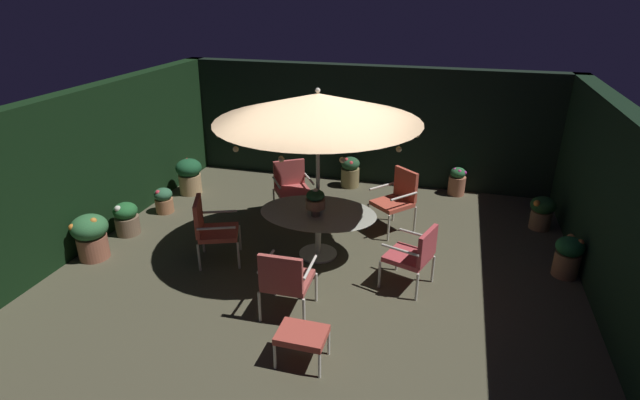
# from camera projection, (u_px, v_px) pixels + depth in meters

# --- Properties ---
(ground_plane) EXTENTS (7.95, 7.53, 0.02)m
(ground_plane) POSITION_uv_depth(u_px,v_px,m) (321.00, 263.00, 7.33)
(ground_plane) COLOR #4B4834
(hedge_backdrop_rear) EXTENTS (7.95, 0.30, 2.40)m
(hedge_backdrop_rear) POSITION_uv_depth(u_px,v_px,m) (367.00, 125.00, 10.04)
(hedge_backdrop_rear) COLOR black
(hedge_backdrop_rear) RESTS_ON ground_plane
(hedge_backdrop_left) EXTENTS (0.30, 7.53, 2.40)m
(hedge_backdrop_left) POSITION_uv_depth(u_px,v_px,m) (91.00, 165.00, 7.78)
(hedge_backdrop_left) COLOR black
(hedge_backdrop_left) RESTS_ON ground_plane
(hedge_backdrop_right) EXTENTS (0.30, 7.53, 2.40)m
(hedge_backdrop_right) POSITION_uv_depth(u_px,v_px,m) (624.00, 221.00, 5.91)
(hedge_backdrop_right) COLOR black
(hedge_backdrop_right) RESTS_ON ground_plane
(patio_dining_table) EXTENTS (1.77, 1.29, 0.73)m
(patio_dining_table) POSITION_uv_depth(u_px,v_px,m) (318.00, 219.00, 7.32)
(patio_dining_table) COLOR silver
(patio_dining_table) RESTS_ON ground_plane
(patio_umbrella) EXTENTS (2.90, 2.90, 2.57)m
(patio_umbrella) POSITION_uv_depth(u_px,v_px,m) (318.00, 108.00, 6.64)
(patio_umbrella) COLOR silver
(patio_umbrella) RESTS_ON ground_plane
(centerpiece_planter) EXTENTS (0.29, 0.29, 0.43)m
(centerpiece_planter) POSITION_uv_depth(u_px,v_px,m) (315.00, 200.00, 7.04)
(centerpiece_planter) COLOR #83664F
(centerpiece_planter) RESTS_ON patio_dining_table
(patio_chair_north) EXTENTS (0.73, 0.72, 0.91)m
(patio_chair_north) POSITION_uv_depth(u_px,v_px,m) (415.00, 253.00, 6.53)
(patio_chair_north) COLOR silver
(patio_chair_north) RESTS_ON ground_plane
(patio_chair_northeast) EXTENTS (0.82, 0.82, 1.04)m
(patio_chair_northeast) POSITION_uv_depth(u_px,v_px,m) (397.00, 196.00, 8.12)
(patio_chair_northeast) COLOR beige
(patio_chair_northeast) RESTS_ON ground_plane
(patio_chair_east) EXTENTS (0.85, 0.84, 0.96)m
(patio_chair_east) POSITION_uv_depth(u_px,v_px,m) (292.00, 185.00, 8.72)
(patio_chair_east) COLOR silver
(patio_chair_east) RESTS_ON ground_plane
(patio_chair_southeast) EXTENTS (0.77, 0.76, 1.01)m
(patio_chair_southeast) POSITION_uv_depth(u_px,v_px,m) (211.00, 227.00, 7.17)
(patio_chair_southeast) COLOR beige
(patio_chair_southeast) RESTS_ON ground_plane
(patio_chair_south) EXTENTS (0.61, 0.63, 0.95)m
(patio_chair_south) POSITION_uv_depth(u_px,v_px,m) (285.00, 278.00, 5.93)
(patio_chair_south) COLOR silver
(patio_chair_south) RESTS_ON ground_plane
(ottoman_footrest) EXTENTS (0.54, 0.41, 0.40)m
(ottoman_footrest) POSITION_uv_depth(u_px,v_px,m) (302.00, 336.00, 5.26)
(ottoman_footrest) COLOR silver
(ottoman_footrest) RESTS_ON ground_plane
(potted_plant_right_near) EXTENTS (0.51, 0.51, 0.71)m
(potted_plant_right_near) POSITION_uv_depth(u_px,v_px,m) (189.00, 175.00, 9.66)
(potted_plant_right_near) COLOR tan
(potted_plant_right_near) RESTS_ON ground_plane
(potted_plant_front_corner) EXTENTS (0.38, 0.40, 0.61)m
(potted_plant_front_corner) POSITION_uv_depth(u_px,v_px,m) (568.00, 255.00, 6.88)
(potted_plant_front_corner) COLOR #9E6F47
(potted_plant_front_corner) RESTS_ON ground_plane
(potted_plant_back_center) EXTENTS (0.39, 0.39, 0.56)m
(potted_plant_back_center) POSITION_uv_depth(u_px,v_px,m) (126.00, 218.00, 8.08)
(potted_plant_back_center) COLOR #7C6149
(potted_plant_back_center) RESTS_ON ground_plane
(potted_plant_left_near) EXTENTS (0.33, 0.33, 0.56)m
(potted_plant_left_near) POSITION_uv_depth(u_px,v_px,m) (457.00, 181.00, 9.63)
(potted_plant_left_near) COLOR #AD674A
(potted_plant_left_near) RESTS_ON ground_plane
(potted_plant_back_left) EXTENTS (0.38, 0.38, 0.64)m
(potted_plant_back_left) POSITION_uv_depth(u_px,v_px,m) (350.00, 171.00, 10.01)
(potted_plant_back_left) COLOR olive
(potted_plant_back_left) RESTS_ON ground_plane
(potted_plant_left_far) EXTENTS (0.33, 0.33, 0.47)m
(potted_plant_left_far) POSITION_uv_depth(u_px,v_px,m) (164.00, 200.00, 8.88)
(potted_plant_left_far) COLOR #AA6E48
(potted_plant_left_far) RESTS_ON ground_plane
(potted_plant_back_right) EXTENTS (0.41, 0.41, 0.58)m
(potted_plant_back_right) POSITION_uv_depth(u_px,v_px,m) (542.00, 211.00, 8.24)
(potted_plant_back_right) COLOR olive
(potted_plant_back_right) RESTS_ON ground_plane
(potted_plant_right_far) EXTENTS (0.54, 0.54, 0.71)m
(potted_plant_right_far) POSITION_uv_depth(u_px,v_px,m) (91.00, 235.00, 7.32)
(potted_plant_right_far) COLOR #A15E46
(potted_plant_right_far) RESTS_ON ground_plane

